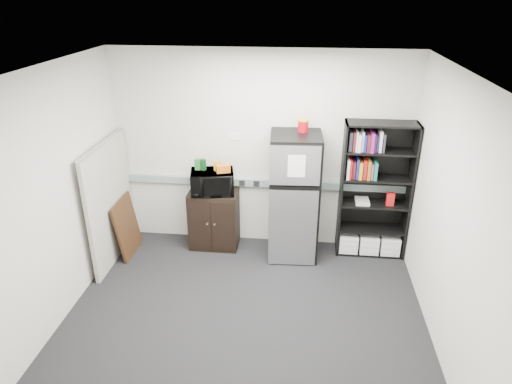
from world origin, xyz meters
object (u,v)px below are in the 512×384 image
at_px(bookshelf, 375,192).
at_px(cabinet, 214,219).
at_px(refrigerator, 294,197).
at_px(cubicle_partition, 110,202).
at_px(microwave, 212,182).

distance_m(bookshelf, cabinet, 2.21).
xyz_separation_m(bookshelf, refrigerator, (-1.05, -0.14, -0.06)).
bearing_deg(cabinet, bookshelf, 1.72).
bearing_deg(cubicle_partition, refrigerator, 8.15).
bearing_deg(refrigerator, microwave, 173.67).
relative_size(cubicle_partition, cabinet, 1.95).
distance_m(bookshelf, cubicle_partition, 3.46).
bearing_deg(microwave, cabinet, 78.83).
bearing_deg(bookshelf, cubicle_partition, -171.94).
bearing_deg(bookshelf, cabinet, -178.28).
bearing_deg(cubicle_partition, microwave, 17.59).
bearing_deg(cubicle_partition, bookshelf, 8.06).
xyz_separation_m(cubicle_partition, refrigerator, (2.38, 0.34, 0.04)).
relative_size(bookshelf, cabinet, 2.23).
distance_m(cabinet, microwave, 0.57).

